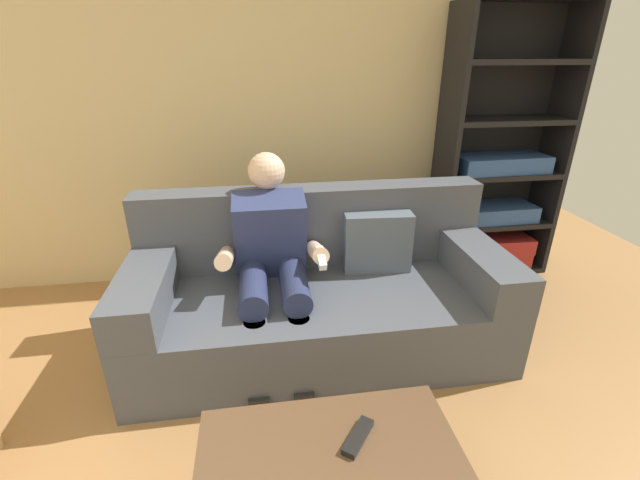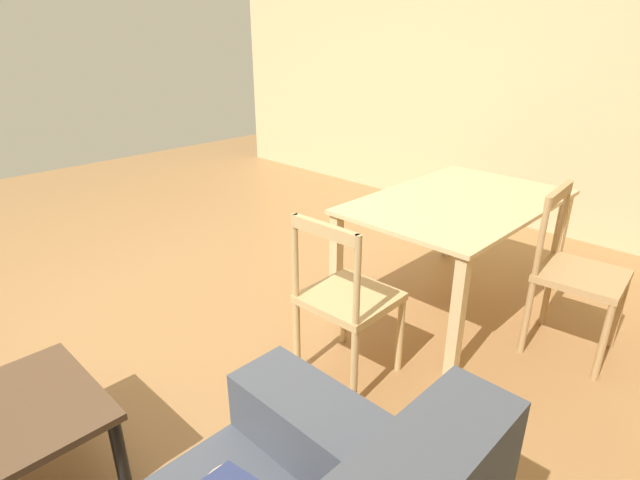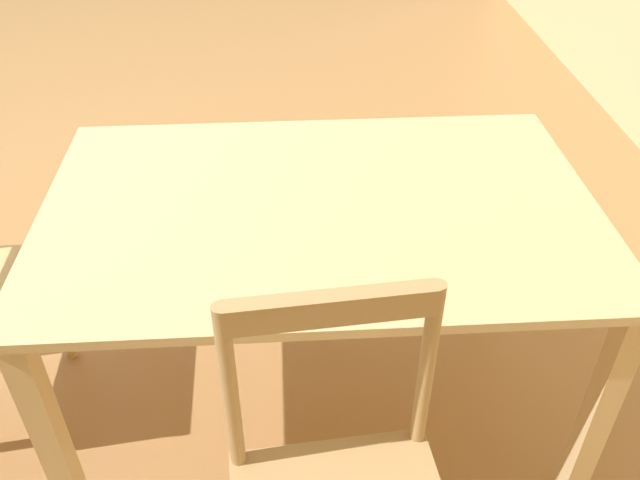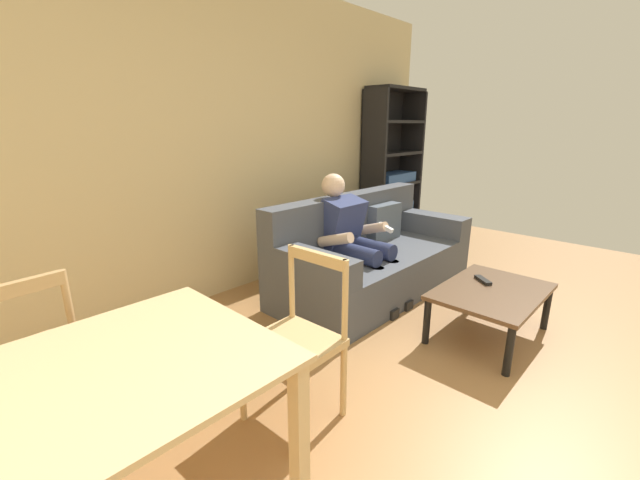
% 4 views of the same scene
% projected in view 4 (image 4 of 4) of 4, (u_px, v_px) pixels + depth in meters
% --- Properties ---
extents(wall_back, '(6.58, 0.12, 2.78)m').
position_uv_depth(wall_back, '(188.00, 142.00, 3.28)').
color(wall_back, '#D1BC8C').
rests_on(wall_back, ground_plane).
extents(couch, '(2.07, 0.89, 0.89)m').
position_uv_depth(couch, '(370.00, 257.00, 3.77)').
color(couch, '#474C56').
rests_on(couch, ground_plane).
extents(person_lounging, '(0.59, 0.89, 1.11)m').
position_uv_depth(person_lounging, '(352.00, 237.00, 3.53)').
color(person_lounging, navy).
rests_on(person_lounging, ground_plane).
extents(coffee_table, '(0.90, 0.65, 0.37)m').
position_uv_depth(coffee_table, '(491.00, 295.00, 2.90)').
color(coffee_table, brown).
rests_on(coffee_table, ground_plane).
extents(tv_remote, '(0.14, 0.17, 0.02)m').
position_uv_depth(tv_remote, '(483.00, 280.00, 3.03)').
color(tv_remote, black).
rests_on(tv_remote, coffee_table).
extents(bookshelf, '(0.90, 0.36, 1.96)m').
position_uv_depth(bookshelf, '(390.00, 186.00, 5.18)').
color(bookshelf, black).
rests_on(bookshelf, ground_plane).
extents(dining_table, '(1.43, 0.92, 0.72)m').
position_uv_depth(dining_table, '(61.00, 416.00, 1.28)').
color(dining_table, '#D1B27F').
rests_on(dining_table, ground_plane).
extents(dining_chair_near_wall, '(0.46, 0.46, 0.92)m').
position_uv_depth(dining_chair_near_wall, '(19.00, 367.00, 1.81)').
color(dining_chair_near_wall, tan).
rests_on(dining_chair_near_wall, ground_plane).
extents(dining_chair_facing_couch, '(0.43, 0.43, 0.89)m').
position_uv_depth(dining_chair_facing_couch, '(296.00, 341.00, 2.06)').
color(dining_chair_facing_couch, tan).
rests_on(dining_chair_facing_couch, ground_plane).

